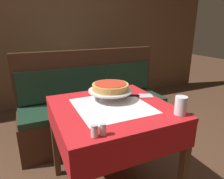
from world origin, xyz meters
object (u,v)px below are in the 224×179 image
(dining_table_front, at_px, (112,121))
(deep_dish_pizza, at_px, (110,87))
(booth_bench, at_px, (95,113))
(condiment_caddy, at_px, (76,64))
(pizza_pan_stand, at_px, (110,91))
(dining_table_rear, at_px, (74,73))
(pizza_server, at_px, (136,96))
(water_glass_near, at_px, (181,106))
(pepper_shaker, at_px, (103,129))
(salt_shaker, at_px, (94,131))

(dining_table_front, xyz_separation_m, deep_dish_pizza, (0.05, 0.13, 0.22))
(booth_bench, distance_m, condiment_caddy, 0.90)
(dining_table_front, height_order, pizza_pan_stand, pizza_pan_stand)
(dining_table_rear, xyz_separation_m, pizza_server, (0.13, -1.55, 0.12))
(dining_table_front, distance_m, condiment_caddy, 1.63)
(dining_table_rear, bearing_deg, water_glass_near, -83.89)
(deep_dish_pizza, relative_size, pepper_shaker, 4.40)
(deep_dish_pizza, xyz_separation_m, pepper_shaker, (-0.26, -0.48, -0.07))
(pizza_server, height_order, salt_shaker, salt_shaker)
(dining_table_rear, xyz_separation_m, pizza_pan_stand, (-0.09, -1.52, 0.18))
(water_glass_near, distance_m, salt_shaker, 0.60)
(pizza_server, bearing_deg, water_glass_near, -79.80)
(salt_shaker, bearing_deg, deep_dish_pizza, 57.50)
(deep_dish_pizza, height_order, pizza_server, deep_dish_pizza)
(water_glass_near, xyz_separation_m, salt_shaker, (-0.60, -0.03, -0.03))
(dining_table_rear, relative_size, deep_dish_pizza, 2.67)
(dining_table_rear, distance_m, booth_bench, 0.86)
(pizza_pan_stand, height_order, pizza_server, pizza_pan_stand)
(pizza_server, height_order, water_glass_near, water_glass_near)
(dining_table_rear, height_order, condiment_caddy, condiment_caddy)
(booth_bench, height_order, condiment_caddy, booth_bench)
(dining_table_front, relative_size, pizza_pan_stand, 2.40)
(water_glass_near, bearing_deg, dining_table_front, 137.17)
(deep_dish_pizza, distance_m, pizza_server, 0.24)
(deep_dish_pizza, bearing_deg, pizza_server, -8.05)
(dining_table_rear, xyz_separation_m, deep_dish_pizza, (-0.09, -1.52, 0.22))
(dining_table_front, bearing_deg, pizza_pan_stand, 70.62)
(pizza_pan_stand, distance_m, deep_dish_pizza, 0.04)
(deep_dish_pizza, bearing_deg, dining_table_rear, 86.74)
(deep_dish_pizza, bearing_deg, water_glass_near, -56.68)
(dining_table_rear, height_order, booth_bench, booth_bench)
(pizza_pan_stand, xyz_separation_m, pepper_shaker, (-0.26, -0.48, -0.03))
(salt_shaker, relative_size, condiment_caddy, 0.43)
(dining_table_front, bearing_deg, water_glass_near, -42.83)
(dining_table_rear, relative_size, condiment_caddy, 4.77)
(dining_table_front, relative_size, pizza_server, 2.78)
(dining_table_rear, bearing_deg, pepper_shaker, -99.80)
(dining_table_rear, xyz_separation_m, salt_shaker, (-0.39, -1.99, 0.15))
(dining_table_front, height_order, pizza_server, pizza_server)
(pizza_pan_stand, bearing_deg, deep_dish_pizza, 0.00)
(dining_table_front, bearing_deg, dining_table_rear, 85.39)
(water_glass_near, xyz_separation_m, pepper_shaker, (-0.55, -0.03, -0.03))
(dining_table_front, height_order, deep_dish_pizza, deep_dish_pizza)
(water_glass_near, bearing_deg, pizza_server, 100.20)
(dining_table_rear, bearing_deg, condiment_caddy, -57.61)
(dining_table_front, height_order, salt_shaker, salt_shaker)
(pizza_pan_stand, height_order, salt_shaker, pizza_pan_stand)
(dining_table_front, bearing_deg, pepper_shaker, -121.42)
(dining_table_front, relative_size, deep_dish_pizza, 2.93)
(dining_table_rear, relative_size, water_glass_near, 6.17)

